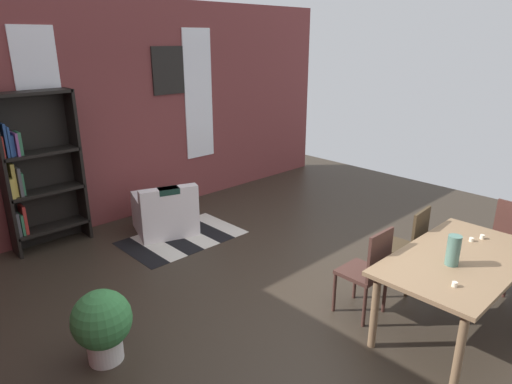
{
  "coord_description": "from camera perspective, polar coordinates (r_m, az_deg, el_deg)",
  "views": [
    {
      "loc": [
        -3.27,
        -2.37,
        2.67
      ],
      "look_at": [
        0.21,
        1.26,
        0.93
      ],
      "focal_mm": 31.38,
      "sensor_mm": 36.0,
      "label": 1
    }
  ],
  "objects": [
    {
      "name": "tealight_candle_1",
      "position": [
        5.02,
        26.87,
        -5.12
      ],
      "size": [
        0.04,
        0.04,
        0.04
      ],
      "primitive_type": "cylinder",
      "color": "silver",
      "rests_on": "dining_table"
    },
    {
      "name": "window_pane_0",
      "position": [
        6.49,
        -25.54,
        9.3
      ],
      "size": [
        0.55,
        0.02,
        2.1
      ],
      "primitive_type": "cube",
      "color": "white"
    },
    {
      "name": "potted_plant_by_shelf",
      "position": [
        4.17,
        -19.02,
        -15.51
      ],
      "size": [
        0.51,
        0.51,
        0.66
      ],
      "color": "silver",
      "rests_on": "ground"
    },
    {
      "name": "dining_chair_head_right",
      "position": [
        5.74,
        29.14,
        -5.59
      ],
      "size": [
        0.43,
        0.43,
        0.95
      ],
      "color": "#41241E",
      "rests_on": "ground"
    },
    {
      "name": "armchair_white",
      "position": [
        6.57,
        -11.48,
        -2.71
      ],
      "size": [
        1.01,
        1.01,
        0.75
      ],
      "color": "white",
      "rests_on": "ground"
    },
    {
      "name": "window_pane_1",
      "position": [
        7.65,
        -7.35,
        12.17
      ],
      "size": [
        0.55,
        0.02,
        2.1
      ],
      "primitive_type": "cube",
      "color": "white"
    },
    {
      "name": "back_wall_brick",
      "position": [
        7.07,
        -15.9,
        9.74
      ],
      "size": [
        8.14,
        0.12,
        3.23
      ],
      "primitive_type": "cube",
      "color": "brown",
      "rests_on": "ground"
    },
    {
      "name": "striped_rug",
      "position": [
        6.43,
        -9.38,
        -5.73
      ],
      "size": [
        1.62,
        1.03,
        0.01
      ],
      "color": "black",
      "rests_on": "ground"
    },
    {
      "name": "vase_on_table",
      "position": [
        4.31,
        23.84,
        -6.82
      ],
      "size": [
        0.12,
        0.12,
        0.28
      ],
      "primitive_type": "cylinder",
      "color": "#4C7266",
      "rests_on": "dining_table"
    },
    {
      "name": "tealight_candle_0",
      "position": [
        4.01,
        23.99,
        -10.7
      ],
      "size": [
        0.04,
        0.04,
        0.04
      ],
      "primitive_type": "cylinder",
      "color": "silver",
      "rests_on": "dining_table"
    },
    {
      "name": "tealight_candle_2",
      "position": [
        4.92,
        25.76,
        -5.48
      ],
      "size": [
        0.04,
        0.04,
        0.04
      ],
      "primitive_type": "cylinder",
      "color": "silver",
      "rests_on": "dining_table"
    },
    {
      "name": "dining_chair_far_left",
      "position": [
        4.6,
        14.09,
        -9.54
      ],
      "size": [
        0.4,
        0.4,
        0.95
      ],
      "color": "#3F2620",
      "rests_on": "ground"
    },
    {
      "name": "ground_plane",
      "position": [
        4.84,
        8.87,
        -14.65
      ],
      "size": [
        9.73,
        9.73,
        0.0
      ],
      "primitive_type": "plane",
      "color": "#322920"
    },
    {
      "name": "framed_picture",
      "position": [
        7.29,
        -11.14,
        14.95
      ],
      "size": [
        0.56,
        0.03,
        0.72
      ],
      "primitive_type": "cube",
      "color": "black"
    },
    {
      "name": "bookshelf_tall",
      "position": [
        6.4,
        -26.2,
        2.35
      ],
      "size": [
        0.96,
        0.31,
        2.06
      ],
      "color": "black",
      "rests_on": "ground"
    },
    {
      "name": "dining_chair_far_right",
      "position": [
        5.23,
        18.83,
        -6.41
      ],
      "size": [
        0.43,
        0.43,
        0.95
      ],
      "color": "#3A2D1C",
      "rests_on": "ground"
    },
    {
      "name": "dining_table",
      "position": [
        4.58,
        24.47,
        -8.56
      ],
      "size": [
        1.75,
        0.95,
        0.77
      ],
      "color": "#816547",
      "rests_on": "ground"
    }
  ]
}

